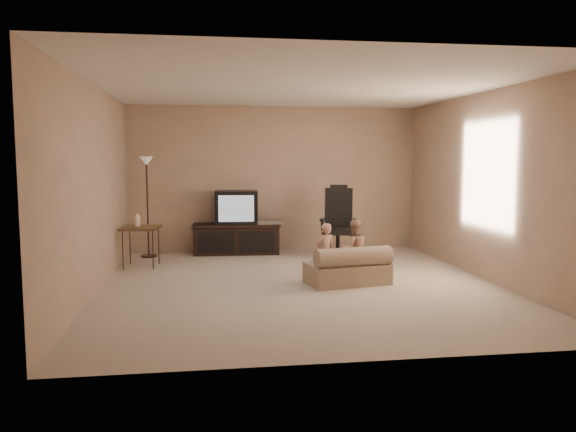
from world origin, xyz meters
The scene contains 9 objects.
floor centered at (0.00, 0.00, 0.00)m, with size 5.50×5.50×0.00m, color #C5B39C.
room_shell centered at (0.00, 0.00, 1.52)m, with size 5.50×5.50×5.50m.
tv_stand centered at (-0.67, 2.49, 0.44)m, with size 1.51×0.63×1.07m.
office_chair centered at (0.93, 1.83, 0.43)m, with size 0.67×0.69×1.18m.
side_table centered at (-2.15, 1.53, 0.58)m, with size 0.60×0.60×0.81m.
floor_lamp centered at (-2.13, 2.37, 1.20)m, with size 0.26×0.26×1.64m.
child_sofa centered at (0.62, -0.07, 0.20)m, with size 1.12×0.77×0.50m.
toddler_left centered at (0.36, 0.19, 0.38)m, with size 0.28×0.21×0.77m, color tan.
toddler_right centered at (0.76, 0.23, 0.40)m, with size 0.39×0.21×0.80m, color tan.
Camera 1 is at (-1.17, -6.96, 1.63)m, focal length 35.00 mm.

